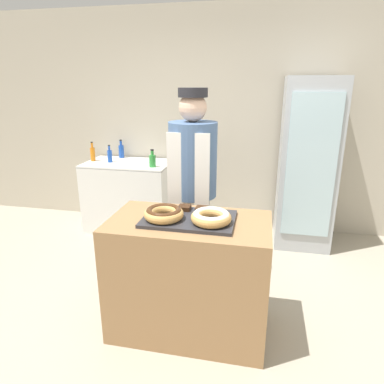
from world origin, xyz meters
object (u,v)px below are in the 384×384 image
Objects in this scene: bottle_orange at (93,154)px; bottle_blue at (110,155)px; brownie_back_right at (202,209)px; bottle_green at (152,160)px; bottle_blue_b at (121,151)px; donut_chocolate_glaze at (164,213)px; baker_person at (193,188)px; chest_freezer at (130,195)px; serving_tray at (189,219)px; brownie_back_left at (185,208)px; donut_light_glaze at (211,217)px; beverage_fridge at (307,165)px.

bottle_blue is at bearing -6.35° from bottle_orange.
brownie_back_right is 0.40× the size of bottle_blue.
bottle_green is 0.70m from bottle_blue_b.
bottle_blue reaches higher than donut_chocolate_glaze.
baker_person is 1.60m from chest_freezer.
bottle_blue_b is (-1.36, 2.00, 0.06)m from serving_tray.
donut_chocolate_glaze is 0.23m from brownie_back_left.
baker_person reaches higher than donut_light_glaze.
donut_light_glaze is (0.33, 0.00, 0.00)m from donut_chocolate_glaze.
bottle_orange is at bearing 134.85° from donut_light_glaze.
donut_chocolate_glaze reaches higher than brownie_back_right.
bottle_blue_b reaches higher than bottle_green.
donut_light_glaze is (0.17, -0.06, 0.05)m from serving_tray.
beverage_fridge is 1.77m from bottle_green.
baker_person reaches higher than brownie_back_right.
brownie_back_left is 2.01m from chest_freezer.
beverage_fridge is at bearing 57.66° from donut_chocolate_glaze.
baker_person is (-0.04, 0.50, 0.00)m from brownie_back_left.
beverage_fridge is at bearing 4.91° from bottle_green.
serving_tray is 2.64× the size of bottle_orange.
brownie_back_right is at bearing 116.44° from donut_light_glaze.
bottle_green is at bearing -36.34° from bottle_blue_b.
bottle_blue_b reaches higher than donut_light_glaze.
donut_light_glaze is at bearing -45.15° from bottle_orange.
baker_person is 1.88m from bottle_orange.
baker_person is at bearing -134.69° from beverage_fridge.
bottle_blue is at bearing 128.94° from serving_tray.
donut_light_glaze is 2.55m from bottle_orange.
baker_person reaches higher than bottle_blue.
baker_person reaches higher than brownie_back_left.
brownie_back_left is 0.40× the size of bottle_blue.
bottle_blue_b is at bearing 127.29° from brownie_back_right.
donut_chocolate_glaze is at bearing -60.07° from bottle_blue_b.
bottle_green reaches higher than serving_tray.
bottle_blue_b is (-0.19, 0.26, 0.52)m from chest_freezer.
serving_tray is at bearing -119.28° from beverage_fridge.
baker_person is 1.68× the size of chest_freezer.
donut_light_glaze is 0.15× the size of baker_person.
baker_person is 0.94× the size of beverage_fridge.
bottle_blue_b is (-0.57, 0.42, 0.01)m from bottle_green.
brownie_back_left is at bearing 63.56° from donut_chocolate_glaze.
bottle_blue reaches higher than brownie_back_right.
baker_person is (0.06, 0.71, -0.02)m from donut_chocolate_glaze.
chest_freezer is (-1.10, 1.61, -0.49)m from brownie_back_left.
brownie_back_left is 0.42× the size of bottle_green.
chest_freezer is at bearing 0.11° from bottle_orange.
serving_tray is 0.16m from brownie_back_left.
beverage_fridge is at bearing -0.13° from bottle_orange.
serving_tray is at bearing 20.55° from donut_chocolate_glaze.
brownie_back_right is at bearing 41.19° from donut_chocolate_glaze.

